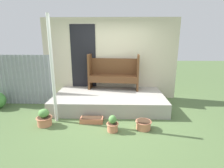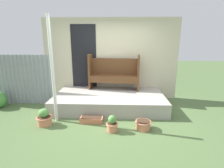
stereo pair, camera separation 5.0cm
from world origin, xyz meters
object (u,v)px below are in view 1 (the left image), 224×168
Objects in this scene: support_post at (52,71)px; planter_box_rect at (92,120)px; flower_pot_right at (143,124)px; flower_pot_middle at (113,124)px; bench at (114,72)px; flower_pot_left at (44,118)px.

planter_box_rect is (0.88, -0.06, -1.18)m from support_post.
flower_pot_middle is at bearing -170.22° from flower_pot_right.
bench is at bearing 72.57° from planter_box_rect.
planter_box_rect is at bearing -102.32° from bench.
support_post is 6.73× the size of flower_pot_middle.
flower_pot_left is 1.09× the size of flower_pot_middle.
flower_pot_middle reaches higher than flower_pot_right.
flower_pot_left is at bearing -126.63° from bench.
flower_pot_left is (-1.58, -1.77, -0.76)m from bench.
planter_box_rect is at bearing 9.01° from flower_pot_left.
support_post reaches higher than flower_pot_right.
flower_pot_middle is at bearing -18.42° from support_post.
bench is at bearing 48.26° from flower_pot_left.
planter_box_rect is (-0.51, 0.40, -0.10)m from flower_pot_middle.
flower_pot_left is 1.61m from flower_pot_middle.
support_post is at bearing 49.53° from flower_pot_left.
planter_box_rect is (-0.50, -1.60, -0.88)m from bench.
bench is 3.98× the size of flower_pot_left.
flower_pot_right is at bearing -2.79° from flower_pot_left.
flower_pot_right is at bearing -13.17° from planter_box_rect.
flower_pot_left is 1.09m from planter_box_rect.
flower_pot_left reaches higher than flower_pot_middle.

